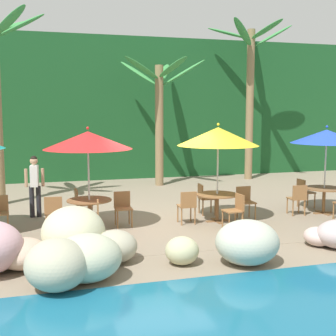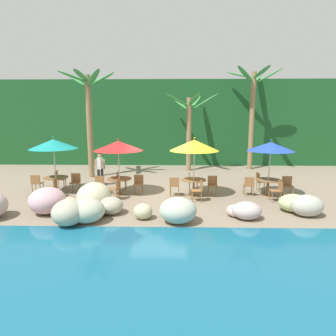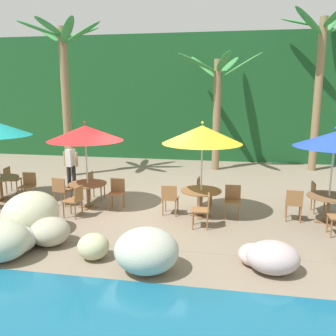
{
  "view_description": "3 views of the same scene",
  "coord_description": "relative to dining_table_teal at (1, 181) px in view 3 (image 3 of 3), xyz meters",
  "views": [
    {
      "loc": [
        -2.96,
        -11.3,
        2.92
      ],
      "look_at": [
        0.38,
        0.35,
        1.39
      ],
      "focal_mm": 48.88,
      "sensor_mm": 36.0,
      "label": 1
    },
    {
      "loc": [
        0.7,
        -12.71,
        3.48
      ],
      "look_at": [
        0.39,
        0.32,
        1.14
      ],
      "focal_mm": 30.86,
      "sensor_mm": 36.0,
      "label": 2
    },
    {
      "loc": [
        2.37,
        -9.83,
        3.4
      ],
      "look_at": [
        0.5,
        0.41,
        1.17
      ],
      "focal_mm": 39.07,
      "sensor_mm": 36.0,
      "label": 3
    }
  ],
  "objects": [
    {
      "name": "dining_table_yellow",
      "position": [
        6.28,
        -0.36,
        0.0
      ],
      "size": [
        1.1,
        1.1,
        0.74
      ],
      "color": "brown",
      "rests_on": "ground"
    },
    {
      "name": "chair_yellow_seaward",
      "position": [
        7.13,
        -0.26,
        -0.1
      ],
      "size": [
        0.42,
        0.43,
        0.87
      ],
      "color": "olive",
      "rests_on": "ground"
    },
    {
      "name": "chair_red_right",
      "position": [
        2.95,
        -1.06,
        -0.1
      ],
      "size": [
        0.47,
        0.47,
        0.87
      ],
      "color": "olive",
      "rests_on": "ground"
    },
    {
      "name": "palm_tree_third",
      "position": [
        10.46,
        6.34,
        3.64
      ],
      "size": [
        3.45,
        3.5,
        6.51
      ],
      "color": "olive",
      "rests_on": "ground"
    },
    {
      "name": "chair_red_inland",
      "position": [
        2.82,
        0.64,
        -0.1
      ],
      "size": [
        0.45,
        0.44,
        0.87
      ],
      "color": "olive",
      "rests_on": "ground"
    },
    {
      "name": "terrace_deck",
      "position": [
        4.74,
        -0.07,
        -0.61
      ],
      "size": [
        18.0,
        5.2,
        0.01
      ],
      "color": "gray",
      "rests_on": "ground"
    },
    {
      "name": "umbrella_blue",
      "position": [
        9.57,
        -0.31,
        1.58
      ],
      "size": [
        1.99,
        1.99,
        2.51
      ],
      "color": "silver",
      "rests_on": "ground"
    },
    {
      "name": "foliage_backdrop",
      "position": [
        4.74,
        8.93,
        2.39
      ],
      "size": [
        28.0,
        2.4,
        6.0
      ],
      "color": "#194C23",
      "rests_on": "ground"
    },
    {
      "name": "chair_yellow_left",
      "position": [
        5.43,
        -0.43,
        -0.1
      ],
      "size": [
        0.43,
        0.44,
        0.87
      ],
      "color": "olive",
      "rests_on": "ground"
    },
    {
      "name": "rock_seawall",
      "position": [
        3.54,
        -3.11,
        -0.21
      ],
      "size": [
        16.49,
        2.96,
        1.03
      ],
      "color": "#B3B88C",
      "rests_on": "ground"
    },
    {
      "name": "chair_red_seaward",
      "position": [
        3.81,
        -0.12,
        -0.1
      ],
      "size": [
        0.42,
        0.43,
        0.87
      ],
      "color": "olive",
      "rests_on": "ground"
    },
    {
      "name": "chair_yellow_inland",
      "position": [
        6.23,
        0.49,
        -0.1
      ],
      "size": [
        0.45,
        0.44,
        0.87
      ],
      "color": "olive",
      "rests_on": "ground"
    },
    {
      "name": "umbrella_red",
      "position": [
        2.96,
        -0.2,
        1.59
      ],
      "size": [
        2.16,
        2.16,
        2.53
      ],
      "color": "silver",
      "rests_on": "ground"
    },
    {
      "name": "dining_table_teal",
      "position": [
        0.0,
        0.0,
        0.0
      ],
      "size": [
        1.1,
        1.1,
        0.74
      ],
      "color": "brown",
      "rests_on": "ground"
    },
    {
      "name": "chair_teal_inland",
      "position": [
        -0.2,
        0.83,
        -0.1
      ],
      "size": [
        0.48,
        0.47,
        0.87
      ],
      "color": "olive",
      "rests_on": "ground"
    },
    {
      "name": "ground_plane",
      "position": [
        4.74,
        -0.07,
        -0.61
      ],
      "size": [
        120.0,
        120.0,
        0.0
      ],
      "primitive_type": "plane",
      "color": "gray"
    },
    {
      "name": "dining_table_blue",
      "position": [
        9.57,
        -0.31,
        0.0
      ],
      "size": [
        1.1,
        1.1,
        0.74
      ],
      "color": "brown",
      "rests_on": "ground"
    },
    {
      "name": "dining_table_red",
      "position": [
        2.96,
        -0.2,
        0.0
      ],
      "size": [
        1.1,
        1.1,
        0.74
      ],
      "color": "brown",
      "rests_on": "ground"
    },
    {
      "name": "waiter_in_white",
      "position": [
        1.67,
        1.48,
        0.37
      ],
      "size": [
        0.52,
        0.36,
        1.7
      ],
      "color": "#232328",
      "rests_on": "ground"
    },
    {
      "name": "chair_blue_inland",
      "position": [
        9.46,
        0.54,
        -0.1
      ],
      "size": [
        0.44,
        0.43,
        0.87
      ],
      "color": "olive",
      "rests_on": "ground"
    },
    {
      "name": "palm_tree_second",
      "position": [
        6.36,
        5.79,
        2.68
      ],
      "size": [
        3.47,
        3.62,
        4.92
      ],
      "color": "olive",
      "rests_on": "ground"
    },
    {
      "name": "chair_blue_left",
      "position": [
        8.71,
        -0.32,
        -0.1
      ],
      "size": [
        0.45,
        0.46,
        0.87
      ],
      "color": "olive",
      "rests_on": "ground"
    },
    {
      "name": "chair_red_left",
      "position": [
        2.1,
        -0.19,
        -0.1
      ],
      "size": [
        0.47,
        0.48,
        0.87
      ],
      "color": "olive",
      "rests_on": "ground"
    },
    {
      "name": "chair_yellow_right",
      "position": [
        6.44,
        -1.2,
        -0.1
      ],
      "size": [
        0.46,
        0.45,
        0.87
      ],
      "color": "olive",
      "rests_on": "ground"
    },
    {
      "name": "palm_tree_nearest",
      "position": [
        0.62,
        3.58,
        3.46
      ],
      "size": [
        3.0,
        3.14,
        5.91
      ],
      "color": "olive",
      "rests_on": "ground"
    },
    {
      "name": "chair_teal_seaward",
      "position": [
        0.84,
        0.15,
        -0.1
      ],
      "size": [
        0.45,
        0.46,
        0.87
      ],
      "color": "olive",
      "rests_on": "ground"
    },
    {
      "name": "umbrella_yellow",
      "position": [
        6.28,
        -0.36,
        1.64
      ],
      "size": [
        2.12,
        2.12,
        2.6
      ],
      "color": "silver",
      "rests_on": "ground"
    }
  ]
}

